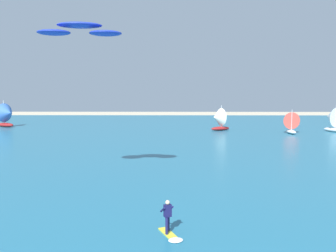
{
  "coord_description": "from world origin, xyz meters",
  "views": [
    {
      "loc": [
        0.19,
        1.03,
        7.16
      ],
      "look_at": [
        -0.0,
        19.8,
        5.17
      ],
      "focal_mm": 38.11,
      "sensor_mm": 36.0,
      "label": 1
    }
  ],
  "objects_px": {
    "sailboat_center_horizon": "(218,119)",
    "kitesurfer": "(169,223)",
    "sailboat_anchored_offshore": "(7,115)",
    "sailboat_mid_left": "(290,122)",
    "kite": "(80,30)",
    "sailboat_outermost": "(332,119)"
  },
  "relations": [
    {
      "from": "kitesurfer",
      "to": "sailboat_anchored_offshore",
      "type": "bearing_deg",
      "value": 121.99
    },
    {
      "from": "kitesurfer",
      "to": "sailboat_outermost",
      "type": "xyz_separation_m",
      "value": [
        26.37,
        41.77,
        1.42
      ]
    },
    {
      "from": "kite",
      "to": "sailboat_center_horizon",
      "type": "distance_m",
      "value": 38.58
    },
    {
      "from": "sailboat_outermost",
      "to": "sailboat_mid_left",
      "type": "distance_m",
      "value": 7.85
    },
    {
      "from": "kite",
      "to": "sailboat_outermost",
      "type": "xyz_separation_m",
      "value": [
        32.54,
        33.56,
        -9.02
      ]
    },
    {
      "from": "sailboat_outermost",
      "to": "sailboat_anchored_offshore",
      "type": "bearing_deg",
      "value": 173.63
    },
    {
      "from": "sailboat_center_horizon",
      "to": "sailboat_mid_left",
      "type": "bearing_deg",
      "value": -17.27
    },
    {
      "from": "kite",
      "to": "sailboat_center_horizon",
      "type": "height_order",
      "value": "kite"
    },
    {
      "from": "kitesurfer",
      "to": "kite",
      "type": "xyz_separation_m",
      "value": [
        -6.17,
        8.2,
        10.44
      ]
    },
    {
      "from": "kite",
      "to": "sailboat_mid_left",
      "type": "height_order",
      "value": "kite"
    },
    {
      "from": "sailboat_center_horizon",
      "to": "sailboat_outermost",
      "type": "distance_m",
      "value": 18.51
    },
    {
      "from": "kitesurfer",
      "to": "sailboat_outermost",
      "type": "bearing_deg",
      "value": 57.73
    },
    {
      "from": "kite",
      "to": "sailboat_anchored_offshore",
      "type": "height_order",
      "value": "kite"
    },
    {
      "from": "sailboat_mid_left",
      "to": "sailboat_anchored_offshore",
      "type": "bearing_deg",
      "value": 170.11
    },
    {
      "from": "sailboat_anchored_offshore",
      "to": "sailboat_center_horizon",
      "type": "height_order",
      "value": "sailboat_anchored_offshore"
    },
    {
      "from": "sailboat_anchored_offshore",
      "to": "sailboat_mid_left",
      "type": "height_order",
      "value": "sailboat_anchored_offshore"
    },
    {
      "from": "kite",
      "to": "sailboat_outermost",
      "type": "bearing_deg",
      "value": 45.89
    },
    {
      "from": "kite",
      "to": "sailboat_mid_left",
      "type": "bearing_deg",
      "value": 51.4
    },
    {
      "from": "sailboat_center_horizon",
      "to": "kitesurfer",
      "type": "bearing_deg",
      "value": -100.42
    },
    {
      "from": "kitesurfer",
      "to": "kite",
      "type": "relative_size",
      "value": 0.34
    },
    {
      "from": "kitesurfer",
      "to": "sailboat_mid_left",
      "type": "distance_m",
      "value": 43.82
    },
    {
      "from": "sailboat_anchored_offshore",
      "to": "sailboat_center_horizon",
      "type": "bearing_deg",
      "value": -7.68
    }
  ]
}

